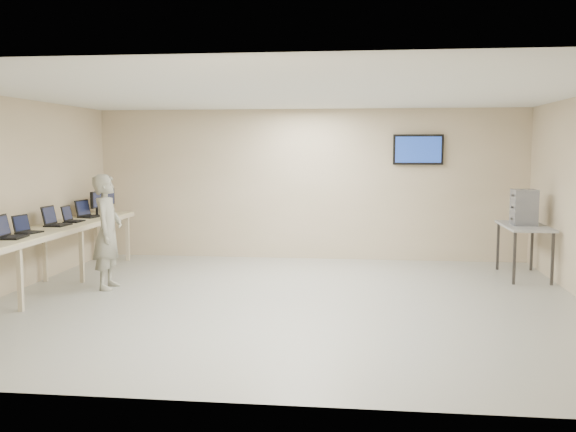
# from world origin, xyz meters

# --- Properties ---
(room) EXTENTS (8.01, 7.01, 2.81)m
(room) POSITION_xyz_m (0.03, 0.06, 1.41)
(room) COLOR #A3A3A3
(room) RESTS_ON ground
(workbench) EXTENTS (0.76, 6.00, 0.90)m
(workbench) POSITION_xyz_m (-3.59, 0.00, 0.83)
(workbench) COLOR beige
(workbench) RESTS_ON ground
(laptop_1) EXTENTS (0.36, 0.42, 0.31)m
(laptop_1) POSITION_xyz_m (-3.60, -0.63, 0.98)
(laptop_1) COLOR black
(laptop_1) RESTS_ON workbench
(laptop_2) EXTENTS (0.33, 0.37, 0.25)m
(laptop_2) POSITION_xyz_m (-3.63, -0.13, 0.97)
(laptop_2) COLOR black
(laptop_2) RESTS_ON workbench
(laptop_3) EXTENTS (0.33, 0.40, 0.30)m
(laptop_3) POSITION_xyz_m (-3.64, 0.73, 0.98)
(laptop_3) COLOR black
(laptop_3) RESTS_ON workbench
(laptop_4) EXTENTS (0.28, 0.34, 0.26)m
(laptop_4) POSITION_xyz_m (-3.62, 1.26, 0.97)
(laptop_4) COLOR black
(laptop_4) RESTS_ON workbench
(laptop_5) EXTENTS (0.38, 0.43, 0.30)m
(laptop_5) POSITION_xyz_m (-3.66, 1.96, 0.98)
(laptop_5) COLOR black
(laptop_5) RESTS_ON workbench
(monitor_near) EXTENTS (0.19, 0.43, 0.43)m
(monitor_near) POSITION_xyz_m (-3.60, 2.22, 1.16)
(monitor_near) COLOR black
(monitor_near) RESTS_ON workbench
(monitor_far) EXTENTS (0.19, 0.44, 0.43)m
(monitor_far) POSITION_xyz_m (-3.60, 2.75, 1.16)
(monitor_far) COLOR black
(monitor_far) RESTS_ON workbench
(soldier) EXTENTS (0.45, 0.65, 1.70)m
(soldier) POSITION_xyz_m (-2.72, 0.54, 0.85)
(soldier) COLOR gray
(soldier) RESTS_ON ground
(side_table) EXTENTS (0.66, 1.41, 0.85)m
(side_table) POSITION_xyz_m (3.60, 2.13, 0.77)
(side_table) COLOR #989898
(side_table) RESTS_ON ground
(storage_bins) EXTENTS (0.36, 0.40, 0.57)m
(storage_bins) POSITION_xyz_m (3.58, 2.13, 1.13)
(storage_bins) COLOR gray
(storage_bins) RESTS_ON side_table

